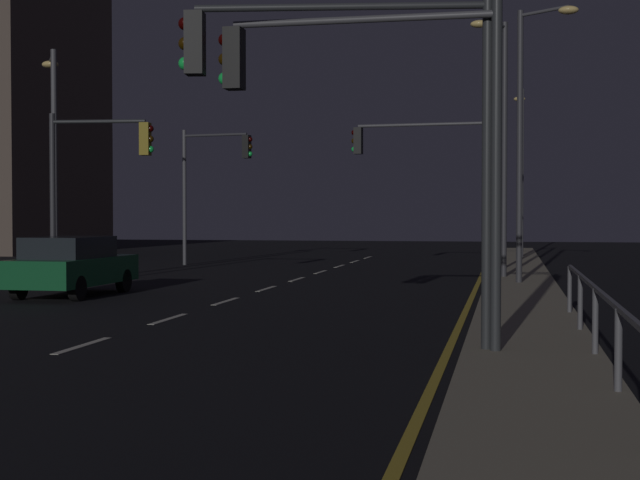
# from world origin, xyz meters

# --- Properties ---
(ground_plane) EXTENTS (112.00, 112.00, 0.00)m
(ground_plane) POSITION_xyz_m (0.00, 17.50, 0.00)
(ground_plane) COLOR black
(ground_plane) RESTS_ON ground
(sidewalk_right) EXTENTS (2.07, 77.00, 0.14)m
(sidewalk_right) POSITION_xyz_m (7.20, 17.50, 0.07)
(sidewalk_right) COLOR gray
(sidewalk_right) RESTS_ON ground
(lane_markings_center) EXTENTS (0.14, 50.00, 0.01)m
(lane_markings_center) POSITION_xyz_m (0.00, 21.00, 0.01)
(lane_markings_center) COLOR silver
(lane_markings_center) RESTS_ON ground
(lane_edge_line) EXTENTS (0.14, 53.00, 0.01)m
(lane_edge_line) POSITION_xyz_m (5.92, 22.50, 0.01)
(lane_edge_line) COLOR gold
(lane_edge_line) RESTS_ON ground
(car) EXTENTS (1.86, 4.42, 1.57)m
(car) POSITION_xyz_m (-4.42, 21.69, 0.82)
(car) COLOR #14592D
(car) RESTS_ON ground
(traffic_light_near_left) EXTENTS (4.69, 0.87, 5.39)m
(traffic_light_near_left) POSITION_xyz_m (4.50, 12.68, 3.98)
(traffic_light_near_left) COLOR #2D3033
(traffic_light_near_left) RESTS_ON sidewalk_right
(traffic_light_far_right) EXTENTS (3.14, 0.52, 5.13)m
(traffic_light_far_right) POSITION_xyz_m (-5.06, 24.61, 3.58)
(traffic_light_far_right) COLOR #38383D
(traffic_light_far_right) RESTS_ON ground
(traffic_light_mid_right) EXTENTS (5.23, 0.63, 5.42)m
(traffic_light_mid_right) POSITION_xyz_m (4.15, 32.07, 4.03)
(traffic_light_mid_right) COLOR #38383D
(traffic_light_mid_right) RESTS_ON sidewalk_right
(traffic_light_overhead_east) EXTENTS (3.19, 0.70, 5.71)m
(traffic_light_overhead_east) POSITION_xyz_m (-5.35, 36.58, 3.97)
(traffic_light_overhead_east) COLOR #4C4C51
(traffic_light_overhead_east) RESTS_ON ground
(traffic_light_near_right) EXTENTS (4.36, 0.34, 5.22)m
(traffic_light_near_right) POSITION_xyz_m (4.77, 12.82, 3.84)
(traffic_light_near_right) COLOR #2D3033
(traffic_light_near_right) RESTS_ON sidewalk_right
(street_lamp_far_end) EXTENTS (0.56, 2.18, 7.93)m
(street_lamp_far_end) POSITION_xyz_m (7.41, 44.74, 4.88)
(street_lamp_far_end) COLOR #4C4C51
(street_lamp_far_end) RESTS_ON sidewalk_right
(street_lamp_median) EXTENTS (1.68, 1.26, 8.00)m
(street_lamp_median) POSITION_xyz_m (7.38, 26.98, 4.89)
(street_lamp_median) COLOR #38383D
(street_lamp_median) RESTS_ON sidewalk_right
(street_lamp_across_street) EXTENTS (1.15, 1.40, 8.18)m
(street_lamp_across_street) POSITION_xyz_m (6.56, 29.52, 4.96)
(street_lamp_across_street) COLOR #38383D
(street_lamp_across_street) RESTS_ON sidewalk_right
(street_lamp_mid_block) EXTENTS (1.12, 1.50, 7.28)m
(street_lamp_mid_block) POSITION_xyz_m (-7.22, 26.21, 4.36)
(street_lamp_mid_block) COLOR #4C4C51
(street_lamp_mid_block) RESTS_ON ground
(barrier_fence) EXTENTS (0.09, 20.76, 0.98)m
(barrier_fence) POSITION_xyz_m (8.09, 8.33, 0.87)
(barrier_fence) COLOR #59595E
(barrier_fence) RESTS_ON sidewalk_right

